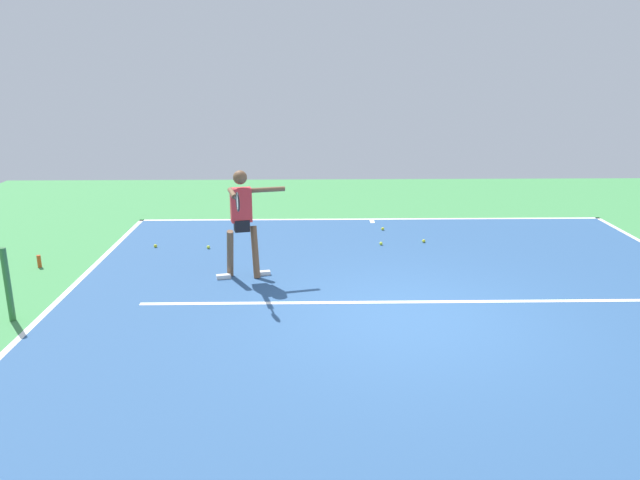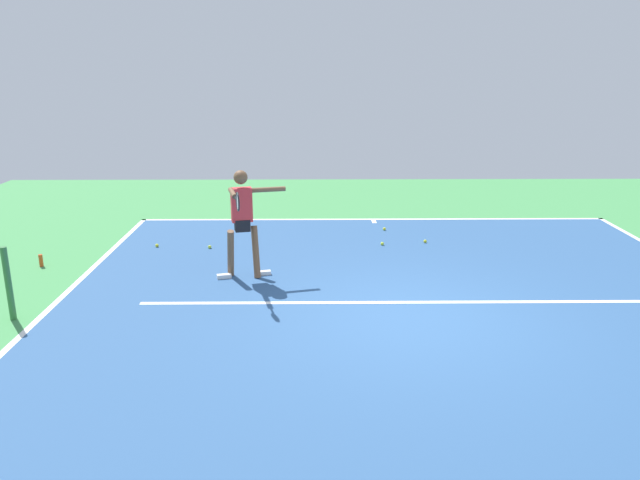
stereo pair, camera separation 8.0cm
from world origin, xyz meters
TOP-DOWN VIEW (x-y plane):
  - ground_plane at (0.00, 0.00)m, footprint 21.33×21.33m
  - court_surface at (0.00, 0.00)m, footprint 10.68×11.44m
  - court_line_baseline_near at (0.00, -5.67)m, footprint 10.68×0.10m
  - court_line_sideline_right at (5.29, 0.00)m, footprint 0.10×11.44m
  - court_line_service at (0.00, -0.57)m, footprint 8.01×0.10m
  - court_line_centre_mark at (0.00, -5.47)m, footprint 0.10×0.30m
  - net_post at (5.64, 0.00)m, footprint 0.09×0.09m
  - tennis_player at (2.54, -1.73)m, footprint 1.18×1.32m
  - tennis_ball_centre_court at (3.41, -3.40)m, footprint 0.07×0.07m
  - tennis_ball_near_service_line at (-0.15, -4.70)m, footprint 0.07×0.07m
  - tennis_ball_by_sideline at (4.46, -3.51)m, footprint 0.07×0.07m
  - tennis_ball_by_baseline at (-0.87, -3.75)m, footprint 0.07×0.07m
  - tennis_ball_far_corner at (0.01, -3.58)m, footprint 0.07×0.07m
  - water_bottle at (6.23, -2.34)m, footprint 0.07×0.07m

SIDE VIEW (x-z plane):
  - ground_plane at x=0.00m, z-range 0.00..0.00m
  - court_surface at x=0.00m, z-range 0.00..0.00m
  - court_line_baseline_near at x=0.00m, z-range 0.00..0.01m
  - court_line_sideline_right at x=5.29m, z-range 0.00..0.01m
  - court_line_service at x=0.00m, z-range 0.00..0.01m
  - court_line_centre_mark at x=0.00m, z-range 0.00..0.01m
  - tennis_ball_centre_court at x=3.41m, z-range 0.00..0.07m
  - tennis_ball_near_service_line at x=-0.15m, z-range 0.00..0.07m
  - tennis_ball_by_sideline at x=4.46m, z-range 0.00..0.07m
  - tennis_ball_by_baseline at x=-0.87m, z-range 0.00..0.07m
  - tennis_ball_far_corner at x=0.01m, z-range 0.00..0.07m
  - water_bottle at x=6.23m, z-range 0.00..0.22m
  - net_post at x=5.64m, z-range 0.00..1.07m
  - tennis_player at x=2.54m, z-range 0.14..1.98m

